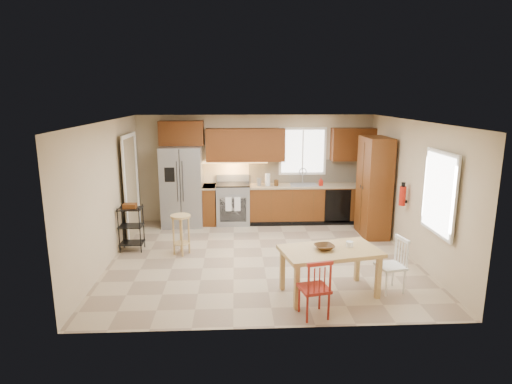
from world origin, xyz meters
The scene contains 33 objects.
floor centered at (0.00, 0.00, 0.00)m, with size 5.50×5.50×0.00m, color tan.
ceiling centered at (0.00, 0.00, 2.50)m, with size 5.50×5.00×0.02m, color silver.
wall_back centered at (0.00, 2.50, 1.25)m, with size 5.50×0.02×2.50m, color #CCB793.
wall_front centered at (0.00, -2.50, 1.25)m, with size 5.50×0.02×2.50m, color #CCB793.
wall_left centered at (-2.75, 0.00, 1.25)m, with size 0.02×5.00×2.50m, color #CCB793.
wall_right centered at (2.75, 0.00, 1.25)m, with size 0.02×5.00×2.50m, color #CCB793.
refrigerator centered at (-1.70, 2.12, 0.91)m, with size 0.92×0.75×1.82m, color gray.
range_stove centered at (-0.55, 2.19, 0.46)m, with size 0.76×0.63×0.92m, color gray.
base_cabinet_narrow centered at (-1.10, 2.20, 0.45)m, with size 0.30×0.60×0.90m, color #5E2E11.
base_cabinet_run centered at (1.29, 2.20, 0.45)m, with size 2.92×0.60×0.90m, color #5E2E11.
dishwasher centered at (1.85, 1.91, 0.45)m, with size 0.60×0.02×0.78m, color black.
backsplash centered at (1.29, 2.48, 1.18)m, with size 2.92×0.03×0.55m, color beige.
upper_over_fridge centered at (-1.70, 2.33, 2.10)m, with size 1.00×0.35×0.55m, color #572D0E.
upper_left_block centered at (-0.25, 2.33, 1.83)m, with size 1.80×0.35×0.75m, color #572D0E.
upper_right_block centered at (2.25, 2.33, 1.83)m, with size 1.00×0.35×0.75m, color #572D0E.
window_back centered at (1.10, 2.48, 1.65)m, with size 1.12×0.04×1.12m, color white.
sink centered at (1.10, 2.20, 0.86)m, with size 0.62×0.46×0.16m, color gray.
undercab_glow centered at (-0.55, 2.30, 1.43)m, with size 1.60×0.30×0.01m, color #FFBF66.
soap_bottle centered at (1.48, 2.10, 1.00)m, with size 0.09×0.09×0.19m, color #B5190C.
paper_towel centered at (0.25, 2.15, 1.04)m, with size 0.12×0.12×0.28m, color white.
canister_steel centered at (0.05, 2.15, 0.99)m, with size 0.11×0.11×0.18m, color gray.
canister_wood centered at (0.45, 2.12, 0.97)m, with size 0.10×0.10×0.14m, color #4E3115.
pantry centered at (2.43, 1.20, 1.05)m, with size 0.50×0.95×2.10m, color #5E2E11.
fire_extinguisher centered at (2.63, 0.15, 1.10)m, with size 0.12×0.12×0.36m, color #B5190C.
window_right centered at (2.68, -1.15, 1.45)m, with size 0.04×1.02×1.32m, color white.
doorway centered at (-2.67, 1.30, 1.05)m, with size 0.04×0.95×2.10m, color #8C7A59.
dining_table centered at (0.90, -1.55, 0.35)m, with size 1.43×0.80×0.70m, color tan, non-canonical shape.
chair_red centered at (0.55, -2.20, 0.42)m, with size 0.39×0.39×0.84m, color maroon, non-canonical shape.
chair_white centered at (1.85, -1.50, 0.42)m, with size 0.39×0.39×0.84m, color white, non-canonical shape.
table_bowl centered at (0.81, -1.55, 0.71)m, with size 0.29×0.29×0.07m, color #4E3115.
table_jar centered at (1.22, -1.46, 0.73)m, with size 0.10×0.10×0.11m, color white.
bar_stool centered at (-1.52, 0.23, 0.38)m, with size 0.37×0.37×0.76m, color tan, non-canonical shape.
utility_cart centered at (-2.50, 0.49, 0.44)m, with size 0.44×0.34×0.88m, color black, non-canonical shape.
Camera 1 is at (-0.49, -7.47, 2.94)m, focal length 30.00 mm.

